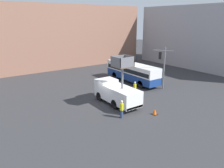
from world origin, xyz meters
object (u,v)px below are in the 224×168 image
(traffic_light_pole, at_px, (163,63))
(road_worker_near_truck, at_px, (122,109))
(traffic_cone_near_truck, at_px, (155,112))
(utility_truck, at_px, (117,92))
(road_worker_directing, at_px, (135,88))
(city_bus, at_px, (132,71))

(traffic_light_pole, relative_size, road_worker_near_truck, 3.13)
(road_worker_near_truck, bearing_deg, traffic_light_pole, -81.28)
(traffic_light_pole, xyz_separation_m, road_worker_near_truck, (-9.86, -3.70, -3.01))
(road_worker_near_truck, height_order, traffic_cone_near_truck, road_worker_near_truck)
(utility_truck, height_order, road_worker_near_truck, utility_truck)
(road_worker_near_truck, distance_m, traffic_cone_near_truck, 3.65)
(road_worker_directing, bearing_deg, traffic_light_pole, 157.10)
(city_bus, distance_m, traffic_cone_near_truck, 12.38)
(city_bus, bearing_deg, road_worker_directing, 152.24)
(traffic_light_pole, relative_size, road_worker_directing, 3.33)
(utility_truck, height_order, road_worker_directing, utility_truck)
(city_bus, relative_size, road_worker_near_truck, 5.36)
(utility_truck, relative_size, road_worker_near_truck, 3.35)
(traffic_cone_near_truck, bearing_deg, utility_truck, 107.82)
(city_bus, distance_m, traffic_light_pole, 6.08)
(road_worker_near_truck, xyz_separation_m, road_worker_directing, (5.75, 4.56, -0.07))
(utility_truck, relative_size, traffic_light_pole, 1.07)
(traffic_light_pole, height_order, road_worker_directing, traffic_light_pole)
(road_worker_near_truck, bearing_deg, road_worker_directing, -63.41)
(utility_truck, xyz_separation_m, traffic_light_pole, (8.04, 0.39, 2.48))
(city_bus, relative_size, traffic_cone_near_truck, 16.04)
(road_worker_near_truck, height_order, road_worker_directing, road_worker_near_truck)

